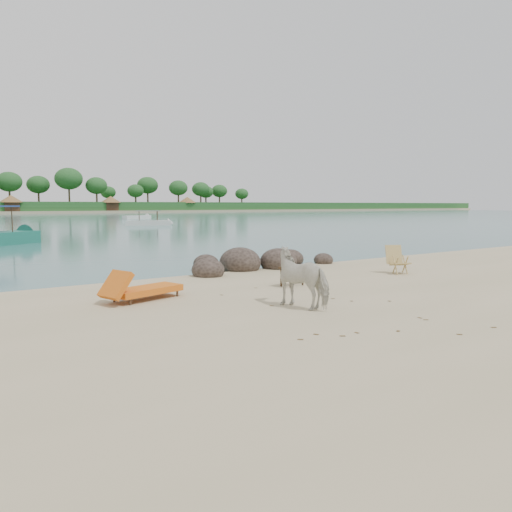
{
  "coord_description": "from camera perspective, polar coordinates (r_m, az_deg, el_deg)",
  "views": [
    {
      "loc": [
        -7.83,
        -8.3,
        2.3
      ],
      "look_at": [
        -0.53,
        2.0,
        1.0
      ],
      "focal_mm": 35.0,
      "sensor_mm": 36.0,
      "label": 1
    }
  ],
  "objects": [
    {
      "name": "boulders",
      "position": [
        17.86,
        -0.31,
        -0.85
      ],
      "size": [
        6.28,
        2.88,
        1.07
      ],
      "rotation": [
        0.0,
        0.0,
        0.22
      ],
      "color": "black",
      "rests_on": "ground"
    },
    {
      "name": "boat_mid",
      "position": [
        58.42,
        -12.23,
        4.84
      ],
      "size": [
        5.73,
        3.2,
        2.76
      ],
      "primitive_type": null,
      "rotation": [
        0.0,
        0.0,
        -0.36
      ],
      "color": "silver",
      "rests_on": "water"
    },
    {
      "name": "side_table",
      "position": [
        14.01,
        4.14,
        -2.45
      ],
      "size": [
        0.76,
        0.57,
        0.55
      ],
      "primitive_type": null,
      "rotation": [
        0.0,
        0.0,
        0.21
      ],
      "color": "#2F2112",
      "rests_on": "ground"
    },
    {
      "name": "boat_far",
      "position": [
        85.51,
        -13.46,
        4.4
      ],
      "size": [
        5.93,
        3.07,
        0.67
      ],
      "primitive_type": null,
      "rotation": [
        0.0,
        0.0,
        0.32
      ],
      "color": "silver",
      "rests_on": "water"
    },
    {
      "name": "deck_chair",
      "position": [
        17.11,
        16.18,
        -0.5
      ],
      "size": [
        0.83,
        0.86,
        0.94
      ],
      "primitive_type": null,
      "rotation": [
        0.0,
        0.0,
        -0.48
      ],
      "color": "tan",
      "rests_on": "ground"
    },
    {
      "name": "dead_leaves",
      "position": [
        11.13,
        9.67,
        -6.11
      ],
      "size": [
        4.89,
        7.3,
        0.0
      ],
      "color": "brown",
      "rests_on": "ground"
    },
    {
      "name": "cow",
      "position": [
        11.2,
        5.49,
        -2.57
      ],
      "size": [
        1.04,
        1.68,
        1.32
      ],
      "primitive_type": "imported",
      "rotation": [
        0.0,
        0.0,
        3.36
      ],
      "color": "silver",
      "rests_on": "ground"
    },
    {
      "name": "lounge_chair",
      "position": [
        12.32,
        -12.41,
        -3.48
      ],
      "size": [
        2.3,
        1.32,
        0.65
      ],
      "primitive_type": null,
      "rotation": [
        0.0,
        0.0,
        0.27
      ],
      "color": "#D75519",
      "rests_on": "ground"
    }
  ]
}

